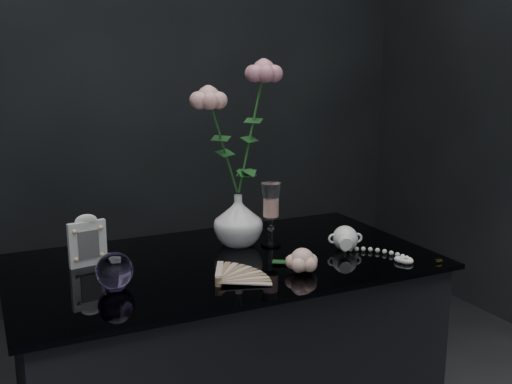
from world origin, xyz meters
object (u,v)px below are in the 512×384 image
wine_glass (271,215)px  loose_rose (302,260)px  picture_frame (87,240)px  paperweight (115,271)px  pearl_jar (345,237)px  vase (238,220)px

wine_glass → loose_rose: (-0.03, -0.22, -0.06)m
picture_frame → loose_rose: (0.45, -0.27, -0.04)m
paperweight → loose_rose: 0.43m
loose_rose → pearl_jar: bearing=26.0°
vase → picture_frame: bearing=179.5°
vase → paperweight: bearing=-154.7°
wine_glass → paperweight: size_ratio=2.11×
picture_frame → paperweight: (0.03, -0.18, -0.02)m
wine_glass → pearl_jar: 0.21m
vase → wine_glass: 0.09m
wine_glass → paperweight: wine_glass is taller
loose_rose → pearl_jar: pearl_jar is taller
pearl_jar → picture_frame: bearing=-175.5°
wine_glass → pearl_jar: wine_glass is taller
vase → picture_frame: vase is taller
picture_frame → paperweight: picture_frame is taller
wine_glass → picture_frame: (-0.48, 0.05, -0.02)m
paperweight → vase: bearing=25.3°
wine_glass → loose_rose: bearing=-97.1°
picture_frame → pearl_jar: bearing=-24.1°
vase → pearl_jar: vase is taller
paperweight → pearl_jar: (0.62, 0.02, -0.01)m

